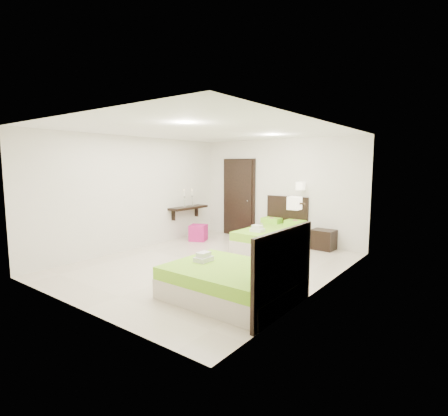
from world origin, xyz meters
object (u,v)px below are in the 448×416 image
Objects in this scene: bed_double at (234,281)px; nightstand at (323,239)px; bed_single at (271,236)px; ottoman at (198,233)px.

bed_double is 3.51× the size of nightstand.
bed_single is 3.62× the size of nightstand.
nightstand is 1.26× the size of ottoman.
bed_single is 1.22m from nightstand.
bed_single is 1.96m from ottoman.
ottoman is at bearing 138.52° from bed_double.
bed_single is 3.31m from bed_double.
nightstand is at bearing 91.74° from bed_double.
nightstand is at bearing 32.46° from bed_single.
bed_double is 4.08m from ottoman.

